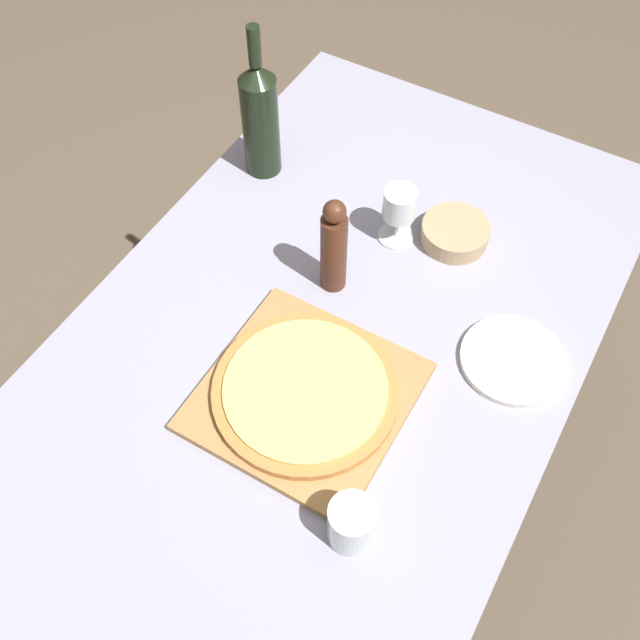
{
  "coord_description": "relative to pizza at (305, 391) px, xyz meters",
  "views": [
    {
      "loc": [
        0.41,
        -0.68,
        1.97
      ],
      "look_at": [
        -0.01,
        0.03,
        0.8
      ],
      "focal_mm": 42.0,
      "sensor_mm": 36.0,
      "label": 1
    }
  ],
  "objects": [
    {
      "name": "drinking_tumbler",
      "position": [
        0.2,
        -0.18,
        0.02
      ],
      "size": [
        0.08,
        0.08,
        0.1
      ],
      "color": "silver",
      "rests_on": "dining_table"
    },
    {
      "name": "wine_glass",
      "position": [
        -0.04,
        0.45,
        0.06
      ],
      "size": [
        0.08,
        0.08,
        0.14
      ],
      "color": "silver",
      "rests_on": "dining_table"
    },
    {
      "name": "ground_plane",
      "position": [
        -0.04,
        0.1,
        -0.77
      ],
      "size": [
        12.0,
        12.0,
        0.0
      ],
      "primitive_type": "plane",
      "color": "brown"
    },
    {
      "name": "pepper_mill",
      "position": [
        -0.09,
        0.27,
        0.08
      ],
      "size": [
        0.05,
        0.05,
        0.24
      ],
      "color": "#4C2819",
      "rests_on": "dining_table"
    },
    {
      "name": "wine_bottle",
      "position": [
        -0.4,
        0.49,
        0.12
      ],
      "size": [
        0.08,
        0.08,
        0.37
      ],
      "color": "black",
      "rests_on": "dining_table"
    },
    {
      "name": "cutting_board",
      "position": [
        0.0,
        0.0,
        -0.02
      ],
      "size": [
        0.37,
        0.37,
        0.02
      ],
      "color": "#A87A47",
      "rests_on": "dining_table"
    },
    {
      "name": "dinner_plate",
      "position": [
        0.31,
        0.27,
        -0.02
      ],
      "size": [
        0.21,
        0.21,
        0.01
      ],
      "color": "silver",
      "rests_on": "dining_table"
    },
    {
      "name": "pizza",
      "position": [
        0.0,
        0.0,
        0.0
      ],
      "size": [
        0.35,
        0.35,
        0.02
      ],
      "color": "#BC7A3D",
      "rests_on": "cutting_board"
    },
    {
      "name": "dining_table",
      "position": [
        -0.04,
        0.1,
        -0.11
      ],
      "size": [
        0.95,
        1.68,
        0.74
      ],
      "color": "#9393A8",
      "rests_on": "ground_plane"
    },
    {
      "name": "small_bowl",
      "position": [
        0.08,
        0.5,
        -0.01
      ],
      "size": [
        0.15,
        0.15,
        0.04
      ],
      "color": "tan",
      "rests_on": "dining_table"
    }
  ]
}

